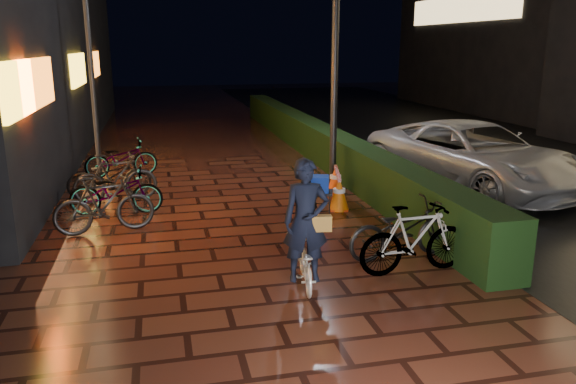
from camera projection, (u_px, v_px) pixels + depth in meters
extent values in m
plane|color=#381911|center=(250.00, 258.00, 8.93)|extent=(80.00, 80.00, 0.00)
cube|color=black|center=(541.00, 167.00, 15.60)|extent=(11.00, 60.00, 0.01)
cube|color=black|center=(314.00, 139.00, 17.06)|extent=(0.70, 20.00, 1.00)
imported|color=#A6A7AB|center=(473.00, 156.00, 13.11)|extent=(3.92, 6.02, 1.54)
cube|color=yellow|center=(18.00, 89.00, 8.93)|extent=(0.08, 2.00, 0.90)
cube|color=orange|center=(36.00, 83.00, 10.34)|extent=(0.08, 3.00, 0.90)
cube|color=yellow|center=(78.00, 70.00, 16.00)|extent=(0.08, 2.80, 0.90)
cube|color=orange|center=(95.00, 64.00, 20.71)|extent=(0.08, 2.20, 0.90)
cube|color=#FFD88C|center=(460.00, 9.00, 27.54)|extent=(0.06, 10.00, 1.30)
cylinder|color=black|center=(335.00, 63.00, 12.43)|extent=(0.20, 0.20, 5.78)
cylinder|color=black|center=(92.00, 83.00, 13.93)|extent=(0.15, 0.15, 4.73)
imported|color=white|center=(305.00, 262.00, 7.86)|extent=(0.62, 1.33, 0.67)
imported|color=black|center=(306.00, 221.00, 7.61)|extent=(0.68, 0.50, 1.71)
cube|color=olive|center=(321.00, 223.00, 7.61)|extent=(0.31, 0.17, 0.22)
cone|color=orange|center=(339.00, 194.00, 11.47)|extent=(0.42, 0.42, 0.67)
cone|color=#F5530C|center=(335.00, 180.00, 12.67)|extent=(0.42, 0.42, 0.67)
cube|color=red|center=(339.00, 209.00, 11.55)|extent=(0.44, 0.44, 0.03)
cube|color=#FE420D|center=(335.00, 193.00, 12.75)|extent=(0.44, 0.44, 0.03)
cube|color=#B90A22|center=(337.00, 173.00, 12.00)|extent=(0.42, 1.40, 0.07)
cube|color=black|center=(318.00, 192.00, 11.27)|extent=(0.69, 0.62, 0.04)
cylinder|color=black|center=(306.00, 205.00, 11.16)|extent=(0.04, 0.04, 0.40)
cylinder|color=black|center=(329.00, 206.00, 11.13)|extent=(0.04, 0.04, 0.40)
cylinder|color=black|center=(307.00, 200.00, 11.53)|extent=(0.04, 0.04, 0.40)
cylinder|color=black|center=(330.00, 200.00, 11.49)|extent=(0.04, 0.04, 0.40)
cube|color=#0D2DB1|center=(318.00, 184.00, 11.22)|extent=(0.51, 0.47, 0.31)
cylinder|color=black|center=(310.00, 186.00, 11.09)|extent=(0.38, 0.33, 1.01)
imported|color=black|center=(121.00, 158.00, 14.32)|extent=(1.89, 0.92, 0.95)
imported|color=black|center=(104.00, 205.00, 10.01)|extent=(1.81, 0.77, 1.05)
imported|color=black|center=(109.00, 176.00, 12.38)|extent=(1.88, 0.90, 0.95)
imported|color=black|center=(116.00, 191.00, 11.10)|extent=(1.84, 0.74, 0.95)
imported|color=black|center=(115.00, 178.00, 11.99)|extent=(1.81, 0.75, 1.05)
imported|color=black|center=(402.00, 229.00, 8.82)|extent=(1.86, 0.80, 0.95)
imported|color=black|center=(415.00, 239.00, 8.23)|extent=(1.78, 0.59, 1.05)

